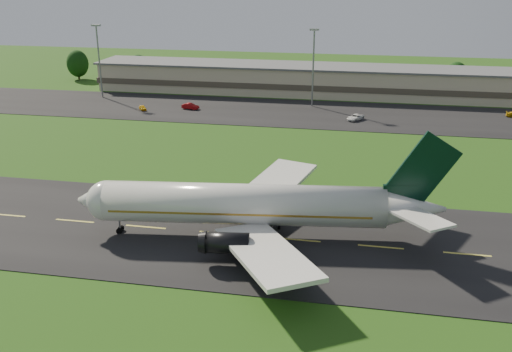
% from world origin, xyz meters
% --- Properties ---
extents(ground, '(360.00, 360.00, 0.00)m').
position_xyz_m(ground, '(0.00, 0.00, 0.00)').
color(ground, '#1F4210').
rests_on(ground, ground).
extents(taxiway, '(220.00, 30.00, 0.10)m').
position_xyz_m(taxiway, '(0.00, 0.00, 0.05)').
color(taxiway, black).
rests_on(taxiway, ground).
extents(apron, '(260.00, 30.00, 0.10)m').
position_xyz_m(apron, '(0.00, 72.00, 0.05)').
color(apron, black).
rests_on(apron, ground).
extents(airliner, '(51.18, 41.86, 15.57)m').
position_xyz_m(airliner, '(4.26, 0.11, 4.66)').
color(airliner, silver).
rests_on(airliner, ground).
extents(terminal, '(145.00, 16.00, 8.40)m').
position_xyz_m(terminal, '(6.40, 96.18, 3.99)').
color(terminal, '#B6AA8B').
rests_on(terminal, ground).
extents(light_mast_west, '(2.40, 1.20, 20.35)m').
position_xyz_m(light_mast_west, '(-55.00, 80.00, 12.74)').
color(light_mast_west, gray).
rests_on(light_mast_west, ground).
extents(light_mast_centre, '(2.40, 1.20, 20.35)m').
position_xyz_m(light_mast_centre, '(5.00, 80.00, 12.74)').
color(light_mast_centre, gray).
rests_on(light_mast_centre, ground).
extents(tree_line, '(199.71, 9.29, 10.47)m').
position_xyz_m(tree_line, '(36.88, 106.04, 4.94)').
color(tree_line, black).
rests_on(tree_line, ground).
extents(service_vehicle_a, '(3.08, 3.60, 1.17)m').
position_xyz_m(service_vehicle_a, '(-37.90, 67.38, 0.68)').
color(service_vehicle_a, '#E7B40D').
rests_on(service_vehicle_a, apron).
extents(service_vehicle_b, '(4.83, 2.48, 1.52)m').
position_xyz_m(service_vehicle_b, '(-25.95, 70.63, 0.86)').
color(service_vehicle_b, maroon).
rests_on(service_vehicle_b, apron).
extents(service_vehicle_c, '(4.64, 5.47, 1.39)m').
position_xyz_m(service_vehicle_c, '(16.82, 67.21, 0.80)').
color(service_vehicle_c, white).
rests_on(service_vehicle_c, apron).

